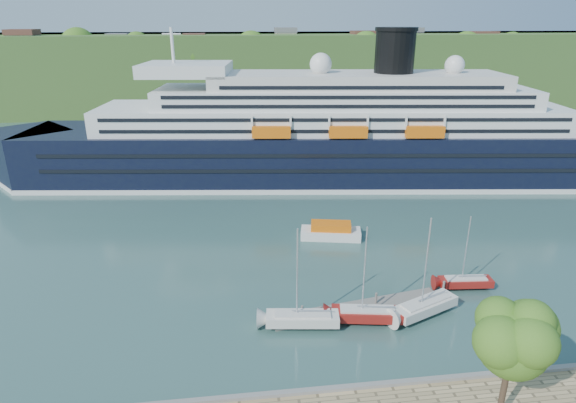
# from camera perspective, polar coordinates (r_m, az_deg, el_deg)

# --- Properties ---
(ground) EXTENTS (400.00, 400.00, 0.00)m
(ground) POSITION_cam_1_polar(r_m,az_deg,el_deg) (42.65, 9.86, -21.62)
(ground) COLOR #2A4B47
(ground) RESTS_ON ground
(far_hillside) EXTENTS (400.00, 50.00, 24.00)m
(far_hillside) POSITION_cam_1_polar(r_m,az_deg,el_deg) (175.95, -3.85, 15.35)
(far_hillside) COLOR #396127
(far_hillside) RESTS_ON ground
(quay_coping) EXTENTS (220.00, 0.50, 0.30)m
(quay_coping) POSITION_cam_1_polar(r_m,az_deg,el_deg) (41.75, 10.04, -20.63)
(quay_coping) COLOR slate
(quay_coping) RESTS_ON promenade
(cruise_ship) EXTENTS (123.31, 32.15, 27.41)m
(cruise_ship) POSITION_cam_1_polar(r_m,az_deg,el_deg) (88.65, 3.78, 11.11)
(cruise_ship) COLOR black
(cruise_ship) RESTS_ON ground
(promenade_tree) EXTENTS (6.55, 6.55, 10.85)m
(promenade_tree) POSITION_cam_1_polar(r_m,az_deg,el_deg) (38.48, 24.80, -16.55)
(promenade_tree) COLOR #38691B
(promenade_tree) RESTS_ON promenade
(floating_pontoon) EXTENTS (18.64, 5.40, 0.41)m
(floating_pontoon) POSITION_cam_1_polar(r_m,az_deg,el_deg) (52.16, 8.27, -12.38)
(floating_pontoon) COLOR gray
(floating_pontoon) RESTS_ON ground
(sailboat_white_near) EXTENTS (8.12, 3.18, 10.21)m
(sailboat_white_near) POSITION_cam_1_polar(r_m,az_deg,el_deg) (46.42, 1.78, -9.56)
(sailboat_white_near) COLOR silver
(sailboat_white_near) RESTS_ON ground
(sailboat_red) EXTENTS (8.03, 3.44, 10.05)m
(sailboat_red) POSITION_cam_1_polar(r_m,az_deg,el_deg) (47.77, 9.64, -9.05)
(sailboat_red) COLOR maroon
(sailboat_red) RESTS_ON ground
(sailboat_white_far) EXTENTS (8.33, 5.29, 10.47)m
(sailboat_white_far) POSITION_cam_1_polar(r_m,az_deg,el_deg) (50.20, 16.41, -7.82)
(sailboat_white_far) COLOR silver
(sailboat_white_far) RESTS_ON ground
(tender_launch) EXTENTS (8.74, 4.46, 2.30)m
(tender_launch) POSITION_cam_1_polar(r_m,az_deg,el_deg) (67.00, 5.09, -3.44)
(tender_launch) COLOR orange
(tender_launch) RESTS_ON ground
(sailboat_extra) EXTENTS (6.67, 2.35, 8.46)m
(sailboat_extra) POSITION_cam_1_polar(r_m,az_deg,el_deg) (56.92, 20.71, -5.96)
(sailboat_extra) COLOR maroon
(sailboat_extra) RESTS_ON ground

